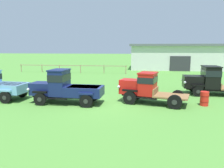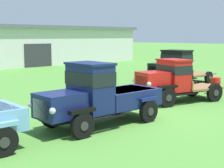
% 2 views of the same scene
% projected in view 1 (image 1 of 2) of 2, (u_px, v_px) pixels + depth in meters
% --- Properties ---
extents(ground_plane, '(240.00, 240.00, 0.00)m').
position_uv_depth(ground_plane, '(99.00, 105.00, 14.48)').
color(ground_plane, '#518E38').
extents(farm_shed, '(22.88, 8.35, 4.33)m').
position_uv_depth(farm_shed, '(196.00, 57.00, 37.91)').
color(farm_shed, silver).
rests_on(farm_shed, ground).
extents(paddock_fence, '(16.49, 0.64, 1.21)m').
position_uv_depth(paddock_fence, '(71.00, 67.00, 32.60)').
color(paddock_fence, '#997F60').
rests_on(paddock_fence, ground).
extents(vintage_truck_second_in_line, '(5.03, 2.09, 2.30)m').
position_uv_depth(vintage_truck_second_in_line, '(65.00, 87.00, 14.72)').
color(vintage_truck_second_in_line, black).
rests_on(vintage_truck_second_in_line, ground).
extents(vintage_truck_midrow_center, '(4.84, 2.78, 2.10)m').
position_uv_depth(vintage_truck_midrow_center, '(145.00, 87.00, 14.79)').
color(vintage_truck_midrow_center, black).
rests_on(vintage_truck_midrow_center, ground).
extents(vintage_truck_far_side, '(5.49, 2.30, 2.30)m').
position_uv_depth(vintage_truck_far_side, '(209.00, 80.00, 17.45)').
color(vintage_truck_far_side, black).
rests_on(vintage_truck_far_side, ground).
extents(oil_drum_beside_row, '(0.56, 0.56, 0.80)m').
position_uv_depth(oil_drum_beside_row, '(51.00, 84.00, 20.16)').
color(oil_drum_beside_row, '#1E7F33').
rests_on(oil_drum_beside_row, ground).
extents(oil_drum_near_fence, '(0.57, 0.57, 0.93)m').
position_uv_depth(oil_drum_near_fence, '(204.00, 99.00, 14.18)').
color(oil_drum_near_fence, red).
rests_on(oil_drum_near_fence, ground).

